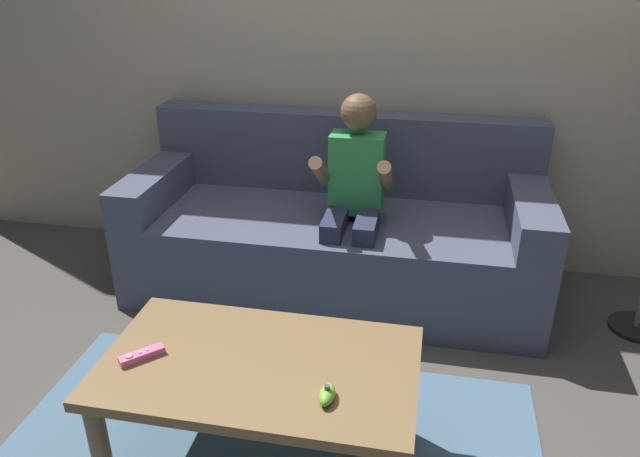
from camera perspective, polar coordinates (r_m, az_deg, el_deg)
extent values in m
plane|color=#4C4742|center=(2.26, -0.40, -19.77)|extent=(10.39, 10.39, 0.00)
cube|color=#B2A38E|center=(3.10, 5.38, 18.81)|extent=(5.19, 0.05, 2.50)
cube|color=#474C60|center=(2.99, 1.33, -2.21)|extent=(1.97, 0.80, 0.42)
cube|color=#474C60|center=(3.12, 2.43, 7.28)|extent=(1.97, 0.16, 0.41)
cube|color=#474C60|center=(3.13, -15.03, 4.18)|extent=(0.18, 0.80, 0.17)
cube|color=#474C60|center=(2.87, 19.33, 1.61)|extent=(0.18, 0.80, 0.17)
cylinder|color=#282D47|center=(2.69, 0.86, -5.60)|extent=(0.08, 0.08, 0.42)
cylinder|color=#282D47|center=(2.68, 3.90, -5.89)|extent=(0.08, 0.08, 0.42)
cube|color=#282D47|center=(2.71, 1.47, 0.57)|extent=(0.09, 0.30, 0.09)
cube|color=#282D47|center=(2.69, 4.48, 0.33)|extent=(0.09, 0.30, 0.09)
cube|color=#33934C|center=(2.77, 3.52, 5.23)|extent=(0.24, 0.14, 0.37)
cylinder|color=brown|center=(2.65, 0.06, 5.39)|extent=(0.06, 0.27, 0.21)
cylinder|color=brown|center=(2.61, 6.26, 4.94)|extent=(0.06, 0.27, 0.21)
sphere|color=brown|center=(2.68, 3.68, 10.97)|extent=(0.16, 0.16, 0.16)
cube|color=brown|center=(1.92, -5.78, -12.85)|extent=(0.98, 0.57, 0.04)
cylinder|color=brown|center=(2.06, -20.02, -19.41)|extent=(0.06, 0.06, 0.40)
cylinder|color=brown|center=(2.36, -14.41, -11.92)|extent=(0.06, 0.06, 0.40)
cylinder|color=brown|center=(2.18, 7.87, -14.91)|extent=(0.06, 0.06, 0.40)
cube|color=pink|center=(1.98, -16.53, -11.44)|extent=(0.12, 0.13, 0.02)
cylinder|color=#99999E|center=(1.97, -17.65, -11.44)|extent=(0.02, 0.02, 0.00)
cylinder|color=silver|center=(1.97, -16.67, -11.16)|extent=(0.01, 0.01, 0.00)
cylinder|color=silver|center=(1.98, -16.09, -10.98)|extent=(0.01, 0.01, 0.00)
ellipsoid|color=#72C638|center=(1.75, 0.67, -15.46)|extent=(0.05, 0.09, 0.04)
cylinder|color=#4C4C51|center=(1.74, 0.68, -14.81)|extent=(0.02, 0.02, 0.01)
cylinder|color=black|center=(3.14, 27.76, -8.28)|extent=(0.24, 0.24, 0.02)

